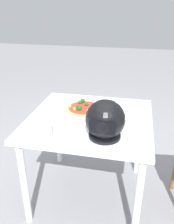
# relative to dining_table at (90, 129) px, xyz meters

# --- Properties ---
(ground_plane) EXTENTS (14.00, 14.00, 0.00)m
(ground_plane) POSITION_rel_dining_table_xyz_m (0.00, 0.00, -0.64)
(ground_plane) COLOR gray
(dining_table) EXTENTS (0.91, 0.87, 0.74)m
(dining_table) POSITION_rel_dining_table_xyz_m (0.00, 0.00, 0.00)
(dining_table) COLOR white
(dining_table) RESTS_ON ground
(pizza_plate) EXTENTS (0.33, 0.33, 0.01)m
(pizza_plate) POSITION_rel_dining_table_xyz_m (0.06, -0.10, 0.11)
(pizza_plate) COLOR white
(pizza_plate) RESTS_ON dining_table
(pizza) EXTENTS (0.28, 0.28, 0.06)m
(pizza) POSITION_rel_dining_table_xyz_m (0.07, -0.10, 0.13)
(pizza) COLOR tan
(pizza) RESTS_ON pizza_plate
(motorcycle_helmet) EXTENTS (0.25, 0.25, 0.25)m
(motorcycle_helmet) POSITION_rel_dining_table_xyz_m (-0.15, 0.25, 0.22)
(motorcycle_helmet) COLOR black
(motorcycle_helmet) RESTS_ON dining_table
(drinking_glass) EXTENTS (0.07, 0.07, 0.11)m
(drinking_glass) POSITION_rel_dining_table_xyz_m (0.22, 0.32, 0.15)
(drinking_glass) COLOR silver
(drinking_glass) RESTS_ON dining_table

